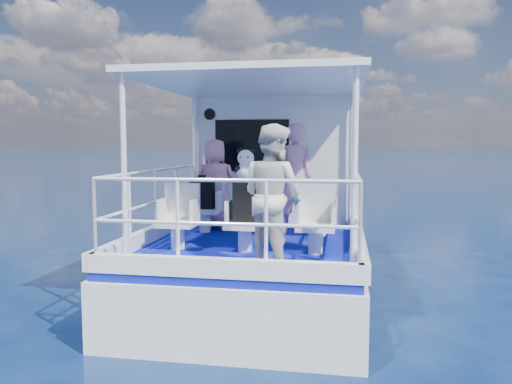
% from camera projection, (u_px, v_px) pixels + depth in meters
% --- Properties ---
extents(ground, '(2000.00, 2000.00, 0.00)m').
position_uv_depth(ground, '(259.00, 294.00, 7.56)').
color(ground, '#081740').
rests_on(ground, ground).
extents(hull, '(3.00, 7.00, 1.60)m').
position_uv_depth(hull, '(269.00, 277.00, 8.54)').
color(hull, white).
rests_on(hull, ground).
extents(deck, '(2.90, 6.90, 0.10)m').
position_uv_depth(deck, '(269.00, 228.00, 8.46)').
color(deck, '#0A1393').
rests_on(deck, hull).
extents(cabin, '(2.85, 2.00, 2.20)m').
position_uv_depth(cabin, '(279.00, 159.00, 9.63)').
color(cabin, white).
rests_on(cabin, deck).
extents(canopy, '(3.00, 3.20, 0.08)m').
position_uv_depth(canopy, '(257.00, 83.00, 7.07)').
color(canopy, white).
rests_on(canopy, cabin).
extents(canopy_posts, '(2.77, 2.97, 2.20)m').
position_uv_depth(canopy_posts, '(256.00, 163.00, 7.13)').
color(canopy_posts, white).
rests_on(canopy_posts, deck).
extents(railings, '(2.84, 3.59, 1.00)m').
position_uv_depth(railings, '(252.00, 208.00, 6.87)').
color(railings, white).
rests_on(railings, deck).
extents(seat_port_fwd, '(0.48, 0.46, 0.38)m').
position_uv_depth(seat_port_fwd, '(205.00, 220.00, 7.81)').
color(seat_port_fwd, silver).
rests_on(seat_port_fwd, deck).
extents(seat_center_fwd, '(0.48, 0.46, 0.38)m').
position_uv_depth(seat_center_fwd, '(261.00, 221.00, 7.65)').
color(seat_center_fwd, silver).
rests_on(seat_center_fwd, deck).
extents(seat_stbd_fwd, '(0.48, 0.46, 0.38)m').
position_uv_depth(seat_stbd_fwd, '(320.00, 223.00, 7.50)').
color(seat_stbd_fwd, silver).
rests_on(seat_stbd_fwd, deck).
extents(seat_port_aft, '(0.48, 0.46, 0.38)m').
position_uv_depth(seat_port_aft, '(178.00, 234.00, 6.54)').
color(seat_port_aft, silver).
rests_on(seat_port_aft, deck).
extents(seat_center_aft, '(0.48, 0.46, 0.38)m').
position_uv_depth(seat_center_aft, '(245.00, 237.00, 6.38)').
color(seat_center_aft, silver).
rests_on(seat_center_aft, deck).
extents(seat_stbd_aft, '(0.48, 0.46, 0.38)m').
position_uv_depth(seat_stbd_aft, '(316.00, 239.00, 6.22)').
color(seat_stbd_aft, silver).
rests_on(seat_stbd_aft, deck).
extents(passenger_port_fwd, '(0.63, 0.53, 1.46)m').
position_uv_depth(passenger_port_fwd, '(215.00, 184.00, 8.08)').
color(passenger_port_fwd, pink).
rests_on(passenger_port_fwd, deck).
extents(passenger_stbd_fwd, '(0.73, 0.61, 1.70)m').
position_uv_depth(passenger_stbd_fwd, '(294.00, 178.00, 7.71)').
color(passenger_stbd_fwd, pink).
rests_on(passenger_stbd_fwd, deck).
extents(passenger_stbd_aft, '(0.98, 0.95, 1.59)m').
position_uv_depth(passenger_stbd_aft, '(273.00, 196.00, 5.52)').
color(passenger_stbd_aft, silver).
rests_on(passenger_stbd_aft, deck).
extents(backpack_port, '(0.35, 0.20, 0.46)m').
position_uv_depth(backpack_port, '(203.00, 194.00, 7.70)').
color(backpack_port, black).
rests_on(backpack_port, seat_port_fwd).
extents(backpack_center, '(0.35, 0.20, 0.53)m').
position_uv_depth(backpack_center, '(248.00, 201.00, 6.33)').
color(backpack_center, black).
rests_on(backpack_center, seat_center_aft).
extents(compact_camera, '(0.10, 0.06, 0.06)m').
position_uv_depth(compact_camera, '(202.00, 177.00, 7.69)').
color(compact_camera, black).
rests_on(compact_camera, backpack_port).
extents(panda, '(0.26, 0.22, 0.40)m').
position_uv_depth(panda, '(246.00, 164.00, 6.26)').
color(panda, white).
rests_on(panda, backpack_center).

